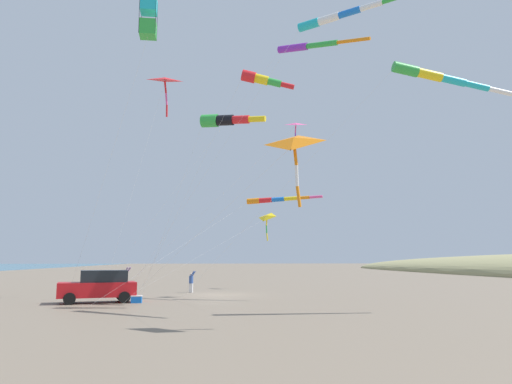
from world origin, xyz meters
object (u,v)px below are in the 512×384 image
Objects in this scene: kite_delta_checkered_midright at (294,143)px; kite_windsock_teal_far_right at (224,120)px; kite_windsock_red_high_left at (334,17)px; kite_delta_small_distant at (295,125)px; parked_car at (99,286)px; kite_delta_green_low_center at (165,81)px; person_child_green_jacket at (191,281)px; kite_windsock_purple_drifting at (436,77)px; cooler_box at (136,299)px; kite_windsock_yellow_midlevel at (274,200)px; kite_windsock_magenta_far_left at (308,46)px; kite_delta_black_fish_shape at (266,217)px; kite_box_white_trailing at (148,18)px; person_adult_flyer at (125,280)px; kite_windsock_orange_high_right at (260,79)px.

kite_windsock_teal_far_right is (-2.04, 11.17, 4.12)m from kite_delta_checkered_midright.
kite_windsock_red_high_left is 10.03m from kite_delta_small_distant.
parked_car is 0.29× the size of kite_delta_green_low_center.
person_child_green_jacket is 13.37m from kite_windsock_teal_far_right.
kite_windsock_red_high_left reaches higher than kite_windsock_purple_drifting.
kite_windsock_red_high_left is at bearing -61.49° from person_child_green_jacket.
kite_delta_checkered_midright reaches higher than cooler_box.
kite_windsock_teal_far_right reaches higher than kite_windsock_yellow_midlevel.
kite_windsock_magenta_far_left is 2.02× the size of kite_delta_checkered_midright.
kite_box_white_trailing is at bearing -114.23° from kite_delta_black_fish_shape.
kite_windsock_purple_drifting is (14.49, -11.56, -3.52)m from kite_delta_green_low_center.
kite_box_white_trailing is at bearing 178.76° from kite_windsock_purple_drifting.
kite_windsock_purple_drifting is at bearing -38.57° from kite_delta_green_low_center.
kite_windsock_magenta_far_left is (13.78, 4.61, 17.63)m from parked_car.
kite_windsock_purple_drifting is (3.83, -11.66, -6.82)m from kite_windsock_magenta_far_left.
kite_delta_checkered_midright is at bearing -120.96° from kite_windsock_red_high_left.
kite_box_white_trailing is (-4.11, -6.29, 3.18)m from kite_windsock_teal_far_right.
kite_windsock_purple_drifting reaches higher than kite_delta_small_distant.
person_adult_flyer is at bearing 155.56° from kite_windsock_yellow_midlevel.
kite_delta_checkered_midright reaches higher than parked_car.
kite_box_white_trailing is at bearing -79.26° from person_adult_flyer.
kite_windsock_magenta_far_left reaches higher than kite_windsock_orange_high_right.
kite_windsock_orange_high_right is at bearing -46.16° from person_adult_flyer.
cooler_box is 0.03× the size of kite_windsock_magenta_far_left.
kite_delta_green_low_center is at bearing -179.42° from kite_windsock_magenta_far_left.
parked_car is 0.27× the size of kite_windsock_purple_drifting.
kite_windsock_yellow_midlevel is at bearing -52.23° from person_child_green_jacket.
kite_box_white_trailing is (2.37, -12.52, 13.11)m from person_adult_flyer.
person_adult_flyer is at bearing 136.52° from kite_windsock_red_high_left.
kite_windsock_orange_high_right is 17.14m from kite_delta_black_fish_shape.
cooler_box is 0.05× the size of kite_delta_black_fish_shape.
kite_windsock_red_high_left is at bearing -36.32° from kite_windsock_orange_high_right.
kite_delta_checkered_midright is (-1.35, -12.92, 0.56)m from kite_windsock_yellow_midlevel.
kite_windsock_purple_drifting is (17.62, -7.05, 10.81)m from parked_car.
person_child_green_jacket is 22.37m from kite_windsock_purple_drifting.
kite_windsock_red_high_left reaches higher than cooler_box.
kite_windsock_purple_drifting reaches higher than person_adult_flyer.
cooler_box is 6.49m from person_adult_flyer.
kite_windsock_purple_drifting is (8.56, -4.07, -1.00)m from kite_windsock_orange_high_right.
kite_windsock_magenta_far_left is at bearing 58.11° from kite_windsock_orange_high_right.
kite_windsock_purple_drifting is at bearing -1.24° from kite_box_white_trailing.
person_child_green_jacket is 0.17× the size of kite_delta_checkered_midright.
kite_windsock_red_high_left is at bearing -88.76° from kite_delta_small_distant.
kite_windsock_orange_high_right is 10.46m from kite_delta_checkered_midright.
kite_windsock_teal_far_right is 1.00× the size of kite_delta_black_fish_shape.
parked_car is 0.34× the size of kite_windsock_orange_high_right.
kite_windsock_purple_drifting is at bearing -71.81° from kite_windsock_magenta_far_left.
kite_windsock_red_high_left is at bearing -43.48° from person_adult_flyer.
kite_windsock_teal_far_right is 8.16m from kite_box_white_trailing.
person_adult_flyer is 0.13× the size of kite_delta_green_low_center.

